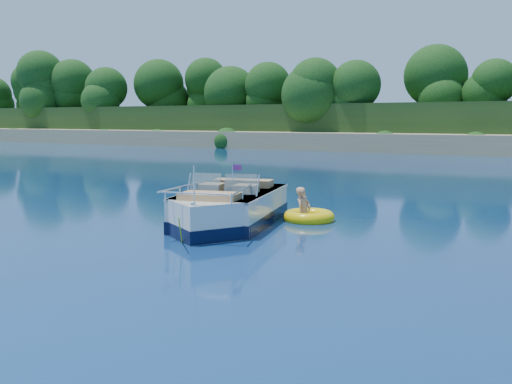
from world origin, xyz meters
TOP-DOWN VIEW (x-y plane):
  - ground at (0.00, 0.00)m, footprint 160.00×160.00m
  - treeline at (0.04, 41.01)m, footprint 150.00×7.12m
  - motorboat at (-0.33, 2.33)m, footprint 2.92×5.63m
  - tow_tube at (1.13, 4.04)m, footprint 1.64×1.64m
  - boy at (0.98, 4.04)m, footprint 0.40×0.78m

SIDE VIEW (x-z plane):
  - ground at x=0.00m, z-range 0.00..0.00m
  - boy at x=0.98m, z-range -0.75..0.75m
  - tow_tube at x=1.13m, z-range -0.09..0.27m
  - motorboat at x=-0.33m, z-range -0.58..1.33m
  - treeline at x=0.04m, z-range 1.45..9.64m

